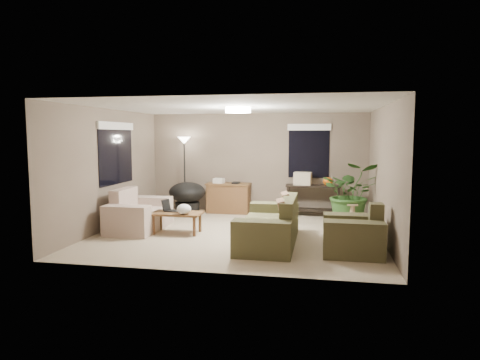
% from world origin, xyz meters
% --- Properties ---
extents(room_shell, '(5.50, 5.50, 5.50)m').
position_xyz_m(room_shell, '(0.00, 0.00, 1.25)').
color(room_shell, '#BEAA8D').
rests_on(room_shell, ground).
extents(main_sofa, '(0.95, 2.20, 0.85)m').
position_xyz_m(main_sofa, '(0.74, -0.69, 0.29)').
color(main_sofa, '#4A492C').
rests_on(main_sofa, ground).
extents(throw_pillows, '(0.32, 1.38, 0.47)m').
position_xyz_m(throw_pillows, '(1.00, -0.69, 0.65)').
color(throw_pillows, '#8C7251').
rests_on(throw_pillows, main_sofa).
extents(loveseat, '(0.90, 1.60, 0.85)m').
position_xyz_m(loveseat, '(-2.11, -0.04, 0.30)').
color(loveseat, '#BFB2A3').
rests_on(loveseat, ground).
extents(armchair, '(0.95, 1.00, 0.85)m').
position_xyz_m(armchair, '(2.16, -1.08, 0.30)').
color(armchair, brown).
rests_on(armchair, ground).
extents(coffee_table, '(1.00, 0.55, 0.42)m').
position_xyz_m(coffee_table, '(-1.20, -0.23, 0.36)').
color(coffee_table, brown).
rests_on(coffee_table, ground).
extents(laptop, '(0.39, 0.24, 0.24)m').
position_xyz_m(laptop, '(-1.37, -0.13, 0.48)').
color(laptop, black).
rests_on(laptop, coffee_table).
extents(plastic_bag, '(0.34, 0.31, 0.20)m').
position_xyz_m(plastic_bag, '(-1.00, -0.38, 0.52)').
color(plastic_bag, white).
rests_on(plastic_bag, coffee_table).
extents(desk, '(1.10, 0.50, 0.75)m').
position_xyz_m(desk, '(-0.67, 2.18, 0.38)').
color(desk, brown).
rests_on(desk, ground).
extents(desk_papers, '(0.68, 0.28, 0.12)m').
position_xyz_m(desk_papers, '(-0.83, 2.17, 0.80)').
color(desk_papers, silver).
rests_on(desk_papers, desk).
extents(console_table, '(1.30, 0.40, 0.75)m').
position_xyz_m(console_table, '(1.42, 2.19, 0.44)').
color(console_table, black).
rests_on(console_table, ground).
extents(pumpkin, '(0.24, 0.24, 0.20)m').
position_xyz_m(pumpkin, '(1.77, 2.19, 0.85)').
color(pumpkin, orange).
rests_on(pumpkin, console_table).
extents(cardboard_box, '(0.44, 0.35, 0.31)m').
position_xyz_m(cardboard_box, '(1.17, 2.19, 0.90)').
color(cardboard_box, beige).
rests_on(cardboard_box, console_table).
extents(papasan_chair, '(1.05, 1.05, 0.80)m').
position_xyz_m(papasan_chair, '(-1.64, 1.81, 0.47)').
color(papasan_chair, black).
rests_on(papasan_chair, ground).
extents(floor_lamp, '(0.32, 0.32, 1.91)m').
position_xyz_m(floor_lamp, '(-1.81, 2.16, 1.60)').
color(floor_lamp, black).
rests_on(floor_lamp, ground).
extents(ceiling_fixture, '(0.50, 0.50, 0.10)m').
position_xyz_m(ceiling_fixture, '(0.00, 0.00, 2.44)').
color(ceiling_fixture, white).
rests_on(ceiling_fixture, room_shell).
extents(houseplant, '(1.23, 1.37, 1.07)m').
position_xyz_m(houseplant, '(2.27, 1.36, 0.53)').
color(houseplant, '#2D5923').
rests_on(houseplant, ground).
extents(cat_scratching_post, '(0.32, 0.32, 0.50)m').
position_xyz_m(cat_scratching_post, '(2.28, 1.02, 0.21)').
color(cat_scratching_post, tan).
rests_on(cat_scratching_post, ground).
extents(window_left, '(0.05, 1.56, 1.33)m').
position_xyz_m(window_left, '(-2.73, 0.30, 1.78)').
color(window_left, black).
rests_on(window_left, room_shell).
extents(window_back, '(1.06, 0.05, 1.33)m').
position_xyz_m(window_back, '(1.30, 2.48, 1.79)').
color(window_back, black).
rests_on(window_back, room_shell).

